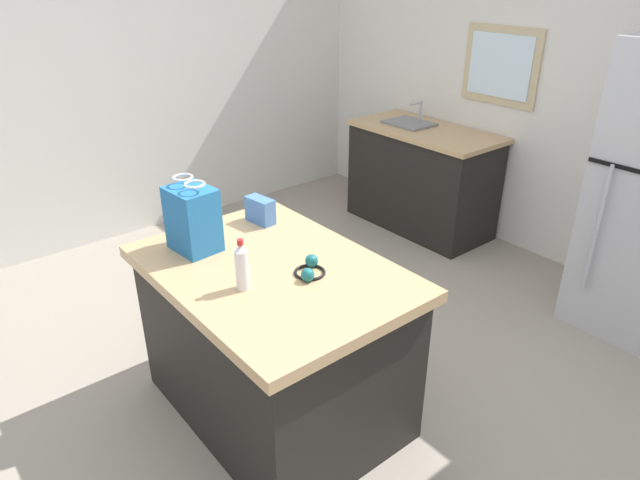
{
  "coord_description": "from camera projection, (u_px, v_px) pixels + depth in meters",
  "views": [
    {
      "loc": [
        2.07,
        -1.51,
        2.2
      ],
      "look_at": [
        0.09,
        0.1,
        0.93
      ],
      "focal_mm": 31.69,
      "sensor_mm": 36.0,
      "label": 1
    }
  ],
  "objects": [
    {
      "name": "bottle",
      "position": [
        242.0,
        267.0,
        2.48
      ],
      "size": [
        0.06,
        0.06,
        0.24
      ],
      "color": "white",
      "rests_on": "kitchen_island"
    },
    {
      "name": "shopping_bag",
      "position": [
        193.0,
        219.0,
        2.8
      ],
      "size": [
        0.26,
        0.21,
        0.37
      ],
      "color": "#236BAD",
      "rests_on": "kitchen_island"
    },
    {
      "name": "left_wall",
      "position": [
        96.0,
        82.0,
        4.49
      ],
      "size": [
        0.1,
        5.14,
        2.66
      ],
      "color": "silver",
      "rests_on": "ground"
    },
    {
      "name": "back_wall",
      "position": [
        572.0,
        92.0,
        4.14
      ],
      "size": [
        5.22,
        0.13,
        2.66
      ],
      "color": "silver",
      "rests_on": "ground"
    },
    {
      "name": "ground",
      "position": [
        297.0,
        383.0,
        3.27
      ],
      "size": [
        6.27,
        6.27,
        0.0
      ],
      "primitive_type": "plane",
      "color": "#9E9384"
    },
    {
      "name": "ear_defenders",
      "position": [
        310.0,
        269.0,
        2.64
      ],
      "size": [
        0.21,
        0.21,
        0.06
      ],
      "color": "black",
      "rests_on": "kitchen_island"
    },
    {
      "name": "kitchen_island",
      "position": [
        275.0,
        341.0,
        2.9
      ],
      "size": [
        1.36,
        0.97,
        0.88
      ],
      "color": "black",
      "rests_on": "ground"
    },
    {
      "name": "small_box",
      "position": [
        260.0,
        210.0,
        3.14
      ],
      "size": [
        0.18,
        0.1,
        0.14
      ],
      "primitive_type": "cube",
      "rotation": [
        0.0,
        0.0,
        0.14
      ],
      "color": "#4775B7",
      "rests_on": "kitchen_island"
    },
    {
      "name": "sink_counter",
      "position": [
        421.0,
        177.0,
        5.03
      ],
      "size": [
        1.31,
        0.65,
        1.09
      ],
      "color": "black",
      "rests_on": "ground"
    }
  ]
}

